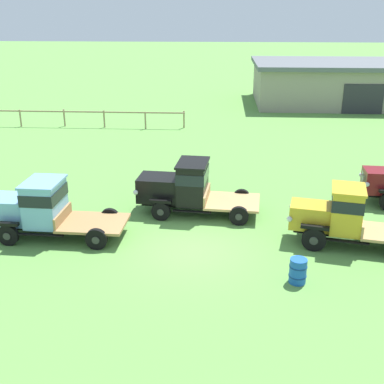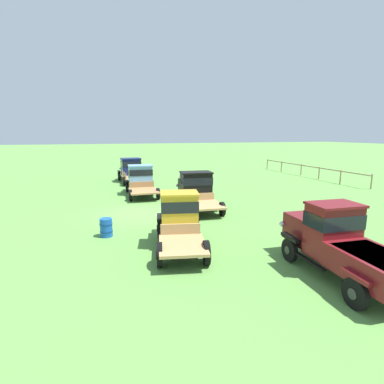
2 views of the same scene
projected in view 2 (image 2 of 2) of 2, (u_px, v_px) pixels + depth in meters
name	position (u px, v px, depth m)	size (l,w,h in m)	color
ground_plane	(141.00, 213.00, 16.83)	(240.00, 240.00, 0.00)	#5B9342
paddock_fence	(308.00, 168.00, 30.75)	(15.09, 0.64, 1.24)	#997F60
vintage_truck_foreground_near	(131.00, 169.00, 27.90)	(5.11, 2.36, 2.18)	black
vintage_truck_second_in_line	(140.00, 179.00, 22.09)	(5.17, 2.21, 2.16)	black
vintage_truck_midrow_center	(195.00, 189.00, 18.04)	(5.19, 2.49, 2.20)	black
vintage_truck_far_side	(179.00, 218.00, 11.92)	(4.81, 2.51, 2.17)	black
vintage_truck_back_of_row	(339.00, 242.00, 9.26)	(4.91, 2.13, 2.26)	black
oil_drum_beside_row	(106.00, 227.00, 12.96)	(0.55, 0.55, 0.80)	#1951B2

